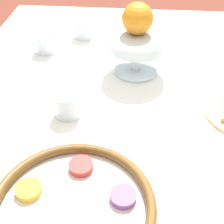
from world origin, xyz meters
name	(u,v)px	position (x,y,z in m)	size (l,w,h in m)	color
dining_table	(125,208)	(0.00, 0.00, 0.38)	(1.43, 1.01, 0.76)	white
seder_plate	(73,207)	(-0.26, 0.09, 0.77)	(0.30, 0.30, 0.03)	silver
fruit_stand	(137,46)	(0.22, -0.01, 0.84)	(0.18, 0.18, 0.11)	silver
orange_fruit	(138,18)	(0.25, -0.01, 0.91)	(0.09, 0.09, 0.09)	orange
cup_near	(68,104)	(0.01, 0.15, 0.79)	(0.07, 0.07, 0.06)	silver
cup_mid	(83,29)	(0.44, 0.18, 0.79)	(0.07, 0.07, 0.06)	silver
cup_far	(45,43)	(0.32, 0.29, 0.79)	(0.07, 0.07, 0.06)	silver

